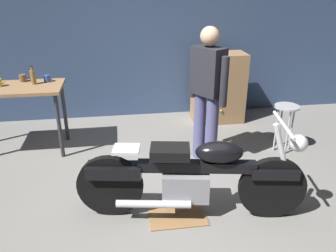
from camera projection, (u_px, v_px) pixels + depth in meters
ground_plane at (174, 214)px, 3.39m from camera, size 12.00×12.00×0.00m
back_wall at (145, 20)px, 5.31m from camera, size 8.00×0.12×3.10m
workbench at (11, 95)px, 4.32m from camera, size 1.30×0.64×0.90m
motorcycle at (193, 176)px, 3.20m from camera, size 2.17×0.69×1.00m
person_standing at (207, 90)px, 4.05m from camera, size 0.40×0.49×1.67m
shop_stool at (286, 116)px, 4.45m from camera, size 0.32×0.32×0.64m
wooden_dresser at (218, 88)px, 5.40m from camera, size 0.80×0.47×1.10m
drip_tray at (177, 215)px, 3.37m from camera, size 0.56×0.40×0.01m
mug_brown_stoneware at (23, 78)px, 4.47m from camera, size 0.12×0.08×0.09m
mug_blue_enamel at (47, 79)px, 4.46m from camera, size 0.11×0.08×0.09m
bottle at (33, 77)px, 4.34m from camera, size 0.06×0.06×0.24m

